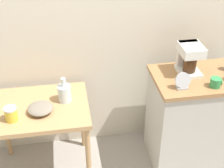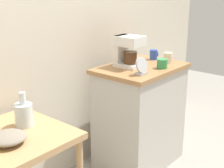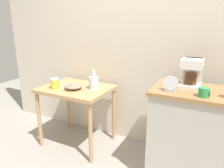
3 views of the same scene
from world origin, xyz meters
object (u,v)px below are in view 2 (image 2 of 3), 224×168
(mug_small_cream, at_px, (168,58))
(coffee_maker, at_px, (127,50))
(glass_carafe_vase, at_px, (24,114))
(table_clock, at_px, (142,67))
(mug_blue, at_px, (154,55))
(mug_tall_green, at_px, (162,64))
(bowl_stoneware, at_px, (8,138))

(mug_small_cream, bearing_deg, coffee_maker, 148.39)
(glass_carafe_vase, bearing_deg, coffee_maker, 0.53)
(table_clock, bearing_deg, mug_blue, 23.29)
(glass_carafe_vase, distance_m, mug_tall_green, 1.23)
(glass_carafe_vase, xyz_separation_m, coffee_maker, (1.06, 0.01, 0.24))
(bowl_stoneware, distance_m, glass_carafe_vase, 0.24)
(bowl_stoneware, relative_size, mug_blue, 2.30)
(mug_tall_green, height_order, table_clock, table_clock)
(coffee_maker, bearing_deg, mug_blue, -4.28)
(mug_blue, relative_size, table_clock, 0.65)
(table_clock, bearing_deg, mug_small_cream, 4.99)
(bowl_stoneware, xyz_separation_m, coffee_maker, (1.25, 0.14, 0.28))
(mug_blue, xyz_separation_m, mug_tall_green, (-0.23, -0.23, -0.01))
(mug_blue, distance_m, table_clock, 0.54)
(mug_small_cream, distance_m, mug_tall_green, 0.20)
(glass_carafe_vase, relative_size, mug_tall_green, 2.36)
(mug_blue, bearing_deg, bowl_stoneware, -176.14)
(mug_tall_green, bearing_deg, table_clock, 176.15)
(coffee_maker, distance_m, mug_small_cream, 0.39)
(bowl_stoneware, distance_m, coffee_maker, 1.29)
(mug_tall_green, bearing_deg, mug_blue, 45.73)
(bowl_stoneware, relative_size, glass_carafe_vase, 0.93)
(mug_small_cream, height_order, table_clock, table_clock)
(coffee_maker, xyz_separation_m, mug_tall_green, (0.14, -0.26, -0.10))
(coffee_maker, relative_size, mug_blue, 2.92)
(glass_carafe_vase, bearing_deg, mug_tall_green, -11.79)
(coffee_maker, bearing_deg, mug_tall_green, -62.16)
(coffee_maker, relative_size, mug_tall_green, 2.79)
(glass_carafe_vase, xyz_separation_m, mug_blue, (1.42, -0.02, 0.14))
(mug_small_cream, distance_m, table_clock, 0.46)
(glass_carafe_vase, distance_m, coffee_maker, 1.08)
(bowl_stoneware, height_order, coffee_maker, coffee_maker)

